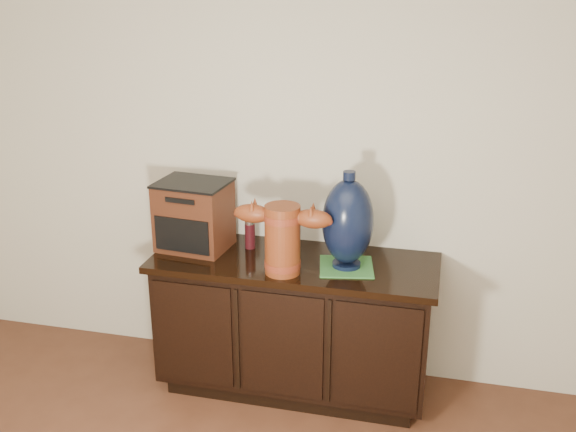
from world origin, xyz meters
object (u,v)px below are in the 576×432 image
(lamp_base, at_px, (348,222))
(tv_radio, at_px, (194,215))
(spray_can, at_px, (250,234))
(sideboard, at_px, (294,323))
(terracotta_vessel, at_px, (283,235))

(lamp_base, bearing_deg, tv_radio, 175.43)
(tv_radio, bearing_deg, spray_can, 18.02)
(sideboard, relative_size, spray_can, 9.22)
(sideboard, relative_size, terracotta_vessel, 3.02)
(terracotta_vessel, bearing_deg, lamp_base, 25.08)
(tv_radio, relative_size, lamp_base, 0.80)
(sideboard, xyz_separation_m, terracotta_vessel, (-0.02, -0.16, 0.56))
(tv_radio, height_order, spray_can, tv_radio)
(terracotta_vessel, height_order, lamp_base, lamp_base)
(terracotta_vessel, relative_size, spray_can, 3.05)
(sideboard, height_order, tv_radio, tv_radio)
(lamp_base, bearing_deg, terracotta_vessel, -155.82)
(sideboard, xyz_separation_m, spray_can, (-0.26, 0.10, 0.45))
(terracotta_vessel, relative_size, lamp_base, 0.99)
(tv_radio, xyz_separation_m, lamp_base, (0.82, -0.07, 0.06))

